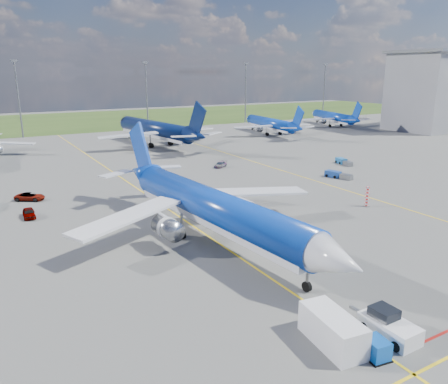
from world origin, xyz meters
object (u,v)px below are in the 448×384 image
warning_post (367,197)px  uld_container (376,348)px  bg_jet_ne (270,134)px  pushback_tug (388,326)px  service_van (332,330)px  baggage_tug_e (343,162)px  service_car_b (30,197)px  baggage_tug_w (338,175)px  main_airliner (214,241)px  service_car_c (220,165)px  bg_jet_n (155,145)px  service_car_a (29,213)px  bg_jet_ene (332,126)px

warning_post → uld_container: bearing=-136.5°
bg_jet_ne → uld_container: bg_jet_ne is taller
pushback_tug → service_van: service_van is taller
baggage_tug_e → service_car_b: bearing=-169.0°
pushback_tug → baggage_tug_w: 51.53m
main_airliner → pushback_tug: size_ratio=7.42×
main_airliner → baggage_tug_w: bearing=19.4°
service_van → service_car_c: 61.88m
service_van → baggage_tug_e: bearing=51.7°
service_car_c → baggage_tug_e: bearing=31.1°
bg_jet_n → service_car_b: bearing=40.4°
pushback_tug → service_car_a: size_ratio=1.61×
bg_jet_ne → warning_post: bearing=71.6°
warning_post → service_car_c: size_ratio=0.76×
bg_jet_ene → service_car_a: size_ratio=9.68×
pushback_tug → service_van: (-4.43, 1.29, 0.36)m
pushback_tug → baggage_tug_e: size_ratio=1.15×
main_airliner → service_van: bearing=-101.1°
service_van → service_car_c: service_van is taller
main_airliner → service_van: size_ratio=8.34×
service_car_b → service_car_c: size_ratio=1.11×
warning_post → service_car_c: 35.02m
service_car_a → service_van: bearing=-67.8°
bg_jet_ne → service_car_b: bearing=35.9°
pushback_tug → baggage_tug_w: pushback_tug is taller
uld_container → baggage_tug_e: bearing=55.3°
service_car_c → uld_container: bearing=-55.4°
service_van → baggage_tug_e: service_van is taller
bg_jet_ene → uld_container: size_ratio=21.08×
pushback_tug → service_car_c: 61.59m
warning_post → service_car_a: bearing=156.2°
warning_post → pushback_tug: warning_post is taller
bg_jet_n → service_car_b: bg_jet_n is taller
bg_jet_ene → warning_post: bearing=64.2°
warning_post → bg_jet_ene: (65.81, 76.71, -1.50)m
service_car_b → service_car_a: bearing=-155.5°
service_car_b → baggage_tug_w: 53.40m
bg_jet_ne → service_van: 111.49m
baggage_tug_w → uld_container: bearing=-147.1°
warning_post → baggage_tug_e: 30.82m
warning_post → baggage_tug_w: (9.14, 15.43, -0.95)m
service_car_b → baggage_tug_e: size_ratio=0.84×
main_airliner → service_car_a: bearing=126.4°
warning_post → pushback_tug: bearing=-134.8°
service_car_b → uld_container: bearing=-131.4°
bg_jet_n → service_van: 93.81m
bg_jet_ne → main_airliner: size_ratio=0.83×
service_van → service_car_b: (-14.37, 50.88, -0.58)m
warning_post → uld_container: size_ratio=1.73×
warning_post → baggage_tug_e: (19.22, 24.07, -0.96)m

